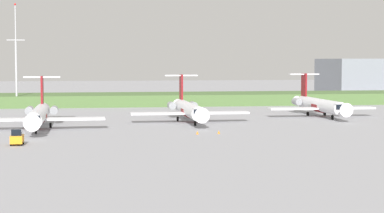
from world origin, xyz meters
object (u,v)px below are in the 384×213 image
at_px(regional_jet_third, 319,104).
at_px(safety_cone_front_marker, 197,133).
at_px(antenna_mast, 16,65).
at_px(regional_jet_second, 189,109).
at_px(safety_cone_mid_marker, 219,132).
at_px(regional_jet_nearest, 39,114).
at_px(baggage_tug, 17,138).

xyz_separation_m(regional_jet_third, safety_cone_front_marker, (-31.46, -31.17, -2.26)).
distance_m(antenna_mast, safety_cone_front_marker, 75.95).
height_order(regional_jet_second, safety_cone_mid_marker, regional_jet_second).
relative_size(regional_jet_nearest, baggage_tug, 9.69).
bearing_deg(regional_jet_third, safety_cone_front_marker, -135.27).
bearing_deg(antenna_mast, baggage_tug, -84.55).
xyz_separation_m(regional_jet_second, antenna_mast, (-36.77, 44.17, 8.21)).
distance_m(antenna_mast, baggage_tug, 77.64).
distance_m(antenna_mast, safety_cone_mid_marker, 77.50).
bearing_deg(regional_jet_nearest, safety_cone_mid_marker, -23.34).
relative_size(regional_jet_second, regional_jet_third, 1.00).
relative_size(safety_cone_front_marker, safety_cone_mid_marker, 1.00).
bearing_deg(safety_cone_front_marker, baggage_tug, -160.02).
height_order(regional_jet_third, safety_cone_mid_marker, regional_jet_third).
height_order(regional_jet_nearest, regional_jet_second, same).
distance_m(regional_jet_second, regional_jet_third, 30.75).
bearing_deg(safety_cone_mid_marker, regional_jet_nearest, 156.66).
height_order(regional_jet_nearest, antenna_mast, antenna_mast).
bearing_deg(regional_jet_nearest, antenna_mast, 99.38).
xyz_separation_m(regional_jet_second, baggage_tug, (-29.46, -32.51, -1.53)).
bearing_deg(baggage_tug, regional_jet_nearest, 86.09).
xyz_separation_m(regional_jet_second, regional_jet_third, (29.51, 8.66, 0.00)).
xyz_separation_m(regional_jet_nearest, antenna_mast, (-8.88, 53.76, 8.21)).
height_order(regional_jet_nearest, safety_cone_mid_marker, regional_jet_nearest).
height_order(regional_jet_third, safety_cone_front_marker, regional_jet_third).
bearing_deg(regional_jet_third, safety_cone_mid_marker, -131.99).
relative_size(regional_jet_nearest, safety_cone_front_marker, 56.36).
bearing_deg(safety_cone_front_marker, regional_jet_second, 85.04).
relative_size(regional_jet_second, safety_cone_mid_marker, 56.36).
xyz_separation_m(regional_jet_second, safety_cone_mid_marker, (1.62, -22.32, -2.26)).
xyz_separation_m(regional_jet_third, baggage_tug, (-58.96, -41.17, -1.53)).
relative_size(antenna_mast, safety_cone_front_marker, 47.29).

